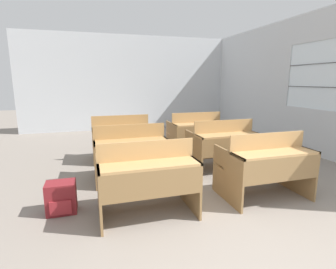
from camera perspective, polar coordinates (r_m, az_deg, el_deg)
wall_back at (r=8.96m, az=-8.52°, el=11.02°), size 6.86×0.06×3.07m
wall_right_with_window at (r=7.01m, az=25.83°, el=9.75°), size 0.06×7.39×3.07m
bench_front_left at (r=3.19m, az=-4.65°, el=-9.26°), size 1.15×0.79×0.93m
bench_front_right at (r=3.88m, az=20.42°, el=-6.17°), size 1.15×0.79×0.93m
bench_second_left at (r=4.34m, az=-8.24°, el=-3.67°), size 1.15×0.79×0.93m
bench_second_right at (r=4.87m, az=11.87°, el=-2.13°), size 1.15×0.79×0.93m
bench_third_left at (r=5.49m, az=-10.19°, el=-0.50°), size 1.15×0.79×0.93m
bench_third_right at (r=5.92m, az=6.11°, el=0.50°), size 1.15×0.79×0.93m
schoolbag at (r=3.58m, az=-22.21°, el=-12.60°), size 0.35×0.29×0.39m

